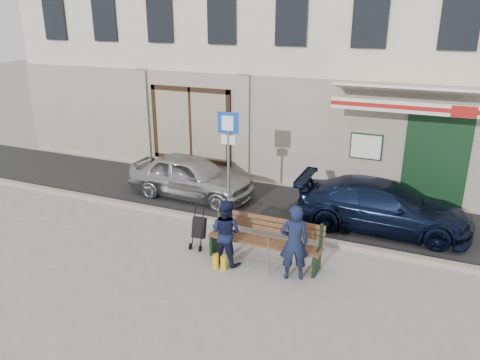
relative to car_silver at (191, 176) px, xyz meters
The scene contains 11 objects.
ground 3.62m from the car_silver, 53.61° to the right, with size 80.00×80.00×0.00m, color #9E9991.
asphalt_lane 2.21m from the car_silver, ahead, with size 60.00×3.20×0.01m, color #282828.
curb 2.58m from the car_silver, 32.92° to the right, with size 60.00×0.18×0.12m, color #9E9384.
building 7.40m from the car_silver, 69.20° to the left, with size 20.00×8.27×10.00m.
car_silver is the anchor object (origin of this frame).
car_navy 5.20m from the car_silver, ahead, with size 1.65×4.05×1.18m, color black.
parking_sign 2.30m from the car_silver, 32.11° to the right, with size 0.51×0.11×2.74m.
bench 4.10m from the car_silver, 39.67° to the right, with size 2.40×1.17×0.98m.
man 4.97m from the car_silver, 37.36° to the right, with size 0.56×0.37×1.54m, color #141B37.
woman 3.90m from the car_silver, 50.18° to the right, with size 0.68×0.53×1.39m, color #121733.
stroller 3.08m from the car_silver, 57.61° to the right, with size 0.31×0.42×0.99m.
Camera 1 is at (4.09, -7.90, 4.89)m, focal length 35.00 mm.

